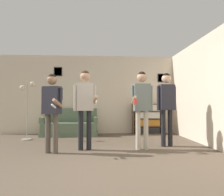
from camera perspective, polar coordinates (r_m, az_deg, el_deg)
The scene contains 11 objects.
ground_plane at distance 3.53m, azimuth -1.47°, elevation -18.21°, with size 20.00×20.00×0.00m, color brown.
wall_back at distance 7.63m, azimuth -2.48°, elevation 0.92°, with size 7.36×0.08×2.70m.
wall_right at distance 6.09m, azimuth 22.19°, elevation 1.69°, with size 0.06×6.61×2.70m.
couch at distance 7.30m, azimuth -10.90°, elevation -7.29°, with size 1.79×0.80×0.87m.
bookshelf at distance 7.60m, azimuth 9.15°, elevation -5.40°, with size 0.99×0.30×1.02m.
floor_lamp at distance 6.66m, azimuth -21.25°, elevation -0.65°, with size 0.43×0.28×1.66m.
person_player_foreground_left at distance 4.69m, azimuth -15.46°, elevation -1.62°, with size 0.47×0.56×1.64m.
person_player_foreground_center at distance 4.88m, azimuth -7.07°, elevation -0.62°, with size 0.53×0.45×1.76m.
person_watcher_holding_cup at distance 4.96m, azimuth 7.81°, elevation -0.75°, with size 0.50×0.45×1.75m.
person_spectator_near_bookshelf at distance 5.42m, azimuth 14.05°, elevation -0.68°, with size 0.49×0.26×1.77m.
drinking_cup at distance 7.58m, azimuth 9.14°, elevation -1.10°, with size 0.08×0.08×0.11m.
Camera 1 is at (-0.11, -3.38, 1.00)m, focal length 35.00 mm.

